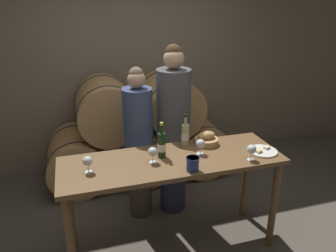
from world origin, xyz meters
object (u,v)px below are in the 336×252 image
wine_bottle_red (162,145)px  wine_glass_far_left (88,161)px  wine_bottle_white (185,134)px  cheese_plate (263,151)px  wine_glass_center (200,144)px  bread_basket (206,139)px  wine_glass_right (251,150)px  blue_crock (193,163)px  wine_glass_left (153,152)px  person_left (139,144)px  tasting_table (172,172)px  person_right (173,131)px

wine_bottle_red → wine_glass_far_left: 0.63m
wine_bottle_white → wine_glass_far_left: 0.93m
cheese_plate → wine_glass_center: size_ratio=1.87×
bread_basket → cheese_plate: size_ratio=0.85×
wine_bottle_red → wine_bottle_white: wine_bottle_red is taller
wine_glass_right → wine_bottle_red: bearing=158.7°
wine_glass_right → wine_glass_center: bearing=148.2°
blue_crock → wine_glass_left: bearing=141.2°
blue_crock → person_left: bearing=107.7°
tasting_table → wine_bottle_red: 0.26m
wine_glass_far_left → person_left: bearing=49.5°
wine_glass_left → wine_glass_center: same height
wine_bottle_red → blue_crock: size_ratio=2.78×
person_right → blue_crock: (-0.10, -0.82, 0.07)m
tasting_table → cheese_plate: size_ratio=7.35×
wine_glass_far_left → tasting_table: bearing=2.4°
blue_crock → wine_bottle_white: bearing=77.4°
wine_glass_center → wine_bottle_red: bearing=172.2°
person_left → wine_glass_far_left: size_ratio=11.64×
wine_bottle_red → wine_glass_center: (0.33, -0.05, -0.02)m
wine_bottle_red → wine_glass_center: size_ratio=2.28×
tasting_table → person_right: 0.63m
cheese_plate → wine_glass_left: size_ratio=1.87×
person_left → person_right: 0.38m
wine_bottle_white → bread_basket: (0.19, -0.05, -0.06)m
person_left → bread_basket: 0.70m
wine_glass_far_left → wine_glass_right: (1.32, -0.18, 0.00)m
cheese_plate → wine_glass_center: (-0.54, 0.12, 0.09)m
tasting_table → person_left: bearing=105.9°
cheese_plate → wine_glass_far_left: 1.50m
blue_crock → wine_glass_far_left: bearing=165.5°
tasting_table → person_left: size_ratio=1.18×
cheese_plate → wine_glass_right: wine_glass_right is taller
wine_glass_far_left → wine_glass_center: bearing=2.7°
tasting_table → wine_glass_right: size_ratio=13.75×
blue_crock → wine_glass_far_left: wine_glass_far_left is taller
wine_bottle_red → person_left: bearing=99.9°
person_right → wine_bottle_red: (-0.27, -0.53, 0.12)m
cheese_plate → wine_glass_left: bearing=174.8°
wine_glass_right → cheese_plate: bearing=30.1°
person_right → blue_crock: size_ratio=15.90×
wine_bottle_red → cheese_plate: (0.88, -0.17, -0.10)m
cheese_plate → wine_glass_center: wine_glass_center is taller
bread_basket → wine_glass_left: (-0.56, -0.21, 0.05)m
person_right → wine_glass_left: bearing=-121.4°
bread_basket → wine_glass_right: bearing=-59.7°
wine_bottle_red → wine_glass_center: 0.34m
wine_glass_left → wine_glass_right: size_ratio=1.00×
tasting_table → bread_basket: bread_basket is taller
wine_glass_center → person_left: bearing=126.7°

